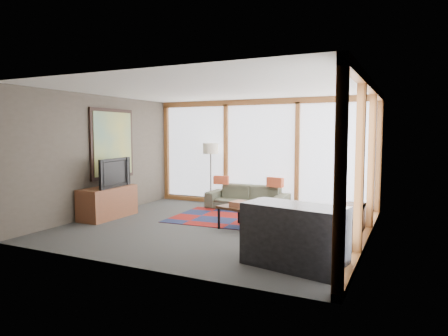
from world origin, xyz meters
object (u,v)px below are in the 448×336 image
at_px(television, 111,173).
at_px(bar_counter, 294,236).
at_px(coffee_table, 254,220).
at_px(tv_console, 108,202).
at_px(sofa, 247,197).
at_px(floor_lamp, 211,174).
at_px(bookshelf, 349,225).

height_order(television, bar_counter, television).
relative_size(coffee_table, tv_console, 1.00).
distance_m(sofa, floor_lamp, 1.24).
bearing_deg(coffee_table, bookshelf, 5.68).
relative_size(bookshelf, bar_counter, 1.46).
distance_m(coffee_table, television, 3.24).
relative_size(coffee_table, television, 1.23).
bearing_deg(television, tv_console, 108.44).
bearing_deg(coffee_table, tv_console, -176.17).
height_order(bookshelf, tv_console, tv_console).
height_order(coffee_table, bookshelf, bookshelf).
distance_m(television, bar_counter, 4.58).
bearing_deg(tv_console, coffee_table, 3.83).
relative_size(television, bar_counter, 0.80).
xyz_separation_m(sofa, floor_lamp, (-1.11, 0.27, 0.49)).
xyz_separation_m(bookshelf, tv_console, (-4.86, -0.38, 0.08)).
relative_size(floor_lamp, coffee_table, 1.18).
height_order(coffee_table, tv_console, tv_console).
relative_size(sofa, bookshelf, 0.98).
xyz_separation_m(floor_lamp, bar_counter, (3.21, -3.78, -0.35)).
xyz_separation_m(coffee_table, bar_counter, (1.18, -1.58, 0.21)).
xyz_separation_m(coffee_table, bookshelf, (1.64, 0.16, 0.03)).
bearing_deg(bookshelf, television, -175.87).
relative_size(bookshelf, television, 1.83).
height_order(sofa, coffee_table, sofa).
distance_m(floor_lamp, coffee_table, 3.05).
height_order(bookshelf, bar_counter, bar_counter).
bearing_deg(sofa, bar_counter, -60.27).
relative_size(sofa, bar_counter, 1.43).
bearing_deg(bookshelf, coffee_table, -174.32).
xyz_separation_m(sofa, coffee_table, (0.92, -1.94, -0.06)).
bearing_deg(bar_counter, sofa, 132.42).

